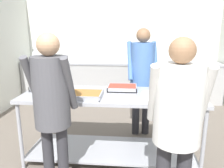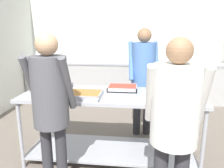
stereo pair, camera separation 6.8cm
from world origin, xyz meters
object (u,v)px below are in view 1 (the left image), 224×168
at_px(serving_tray_vegetables, 52,87).
at_px(water_bottle, 34,56).
at_px(plate_stack, 152,96).
at_px(guest_serving_left, 52,99).
at_px(guest_serving_right, 178,114).
at_px(sauce_pan, 180,89).
at_px(serving_tray_roast, 83,95).
at_px(serving_tray_greens, 122,88).
at_px(cook_behind_counter, 142,71).

distance_m(serving_tray_vegetables, water_bottle, 2.73).
xyz_separation_m(plate_stack, guest_serving_left, (-1.00, -0.51, 0.09)).
relative_size(guest_serving_left, guest_serving_right, 1.02).
xyz_separation_m(serving_tray_vegetables, sauce_pan, (1.68, 0.01, 0.01)).
height_order(serving_tray_roast, guest_serving_left, guest_serving_left).
xyz_separation_m(sauce_pan, water_bottle, (-2.99, 2.38, 0.12)).
bearing_deg(guest_serving_left, serving_tray_greens, 53.13).
relative_size(serving_tray_greens, sauce_pan, 0.94).
bearing_deg(cook_behind_counter, guest_serving_left, -123.20).
distance_m(guest_serving_left, cook_behind_counter, 1.67).
bearing_deg(serving_tray_greens, water_bottle, 133.80).
height_order(serving_tray_roast, water_bottle, water_bottle).
distance_m(plate_stack, cook_behind_counter, 0.90).
height_order(serving_tray_roast, plate_stack, plate_stack).
bearing_deg(cook_behind_counter, serving_tray_roast, -128.43).
relative_size(sauce_pan, water_bottle, 1.45).
relative_size(serving_tray_vegetables, serving_tray_greens, 1.29).
xyz_separation_m(plate_stack, cook_behind_counter, (-0.08, 0.89, 0.12)).
relative_size(serving_tray_roast, plate_stack, 1.61).
distance_m(plate_stack, guest_serving_left, 1.12).
height_order(serving_tray_vegetables, guest_serving_left, guest_serving_left).
xyz_separation_m(serving_tray_greens, sauce_pan, (0.73, -0.03, 0.01)).
relative_size(serving_tray_vegetables, sauce_pan, 1.22).
bearing_deg(guest_serving_left, guest_serving_right, -9.70).
distance_m(cook_behind_counter, water_bottle, 3.11).
bearing_deg(serving_tray_greens, serving_tray_roast, -140.89).
bearing_deg(sauce_pan, serving_tray_vegetables, -179.57).
bearing_deg(water_bottle, serving_tray_vegetables, -61.22).
bearing_deg(water_bottle, sauce_pan, -38.50).
distance_m(serving_tray_vegetables, guest_serving_right, 1.76).
xyz_separation_m(serving_tray_greens, cook_behind_counter, (0.28, 0.55, 0.13)).
height_order(serving_tray_greens, plate_stack, plate_stack).
height_order(plate_stack, guest_serving_right, guest_serving_right).
xyz_separation_m(serving_tray_roast, plate_stack, (0.80, 0.03, 0.00)).
bearing_deg(plate_stack, serving_tray_greens, 137.02).
bearing_deg(cook_behind_counter, plate_stack, -84.80).
xyz_separation_m(serving_tray_greens, water_bottle, (-2.26, 2.35, 0.14)).
relative_size(plate_stack, water_bottle, 0.99).
bearing_deg(serving_tray_vegetables, plate_stack, -12.83).
bearing_deg(serving_tray_greens, cook_behind_counter, 63.10).
height_order(guest_serving_left, guest_serving_right, guest_serving_left).
height_order(serving_tray_roast, serving_tray_greens, same).
height_order(cook_behind_counter, water_bottle, cook_behind_counter).
distance_m(serving_tray_roast, serving_tray_greens, 0.57).
xyz_separation_m(serving_tray_vegetables, serving_tray_roast, (0.50, -0.32, 0.00)).
distance_m(serving_tray_roast, cook_behind_counter, 1.17).
relative_size(sauce_pan, guest_serving_left, 0.25).
xyz_separation_m(guest_serving_right, water_bottle, (-2.76, 3.40, 0.07)).
relative_size(serving_tray_roast, cook_behind_counter, 0.26).
height_order(serving_tray_vegetables, cook_behind_counter, cook_behind_counter).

